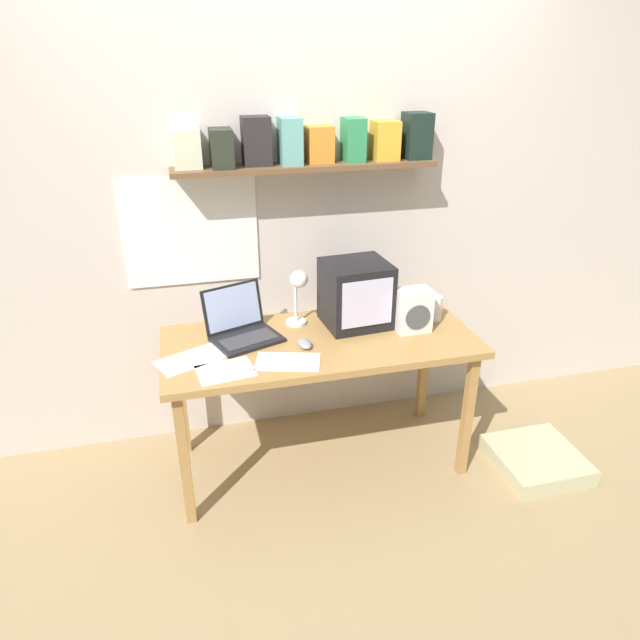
# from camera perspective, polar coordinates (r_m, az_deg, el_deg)

# --- Properties ---
(ground_plane) EXTENTS (12.00, 12.00, 0.00)m
(ground_plane) POSITION_cam_1_polar(r_m,az_deg,el_deg) (3.16, 0.00, -13.84)
(ground_plane) COLOR #9F855C
(back_wall) EXTENTS (5.60, 0.24, 2.60)m
(back_wall) POSITION_cam_1_polar(r_m,az_deg,el_deg) (2.99, -2.29, 12.05)
(back_wall) COLOR beige
(back_wall) RESTS_ON ground_plane
(corner_desk) EXTENTS (1.50, 0.66, 0.74)m
(corner_desk) POSITION_cam_1_polar(r_m,az_deg,el_deg) (2.78, 0.00, -3.15)
(corner_desk) COLOR #A87C43
(corner_desk) RESTS_ON ground_plane
(crt_monitor) EXTENTS (0.34, 0.32, 0.32)m
(crt_monitor) POSITION_cam_1_polar(r_m,az_deg,el_deg) (2.85, 3.60, 2.64)
(crt_monitor) COLOR black
(crt_monitor) RESTS_ON corner_desk
(laptop) EXTENTS (0.38, 0.36, 0.24)m
(laptop) POSITION_cam_1_polar(r_m,az_deg,el_deg) (2.77, -7.92, -0.52)
(laptop) COLOR black
(laptop) RESTS_ON corner_desk
(desk_lamp) EXTENTS (0.11, 0.15, 0.31)m
(desk_lamp) POSITION_cam_1_polar(r_m,az_deg,el_deg) (2.79, -2.21, 3.17)
(desk_lamp) COLOR white
(desk_lamp) RESTS_ON corner_desk
(juice_glass) EXTENTS (0.07, 0.07, 0.13)m
(juice_glass) POSITION_cam_1_polar(r_m,az_deg,el_deg) (2.98, 11.40, 1.04)
(juice_glass) COLOR white
(juice_glass) RESTS_ON corner_desk
(space_heater) EXTENTS (0.17, 0.13, 0.21)m
(space_heater) POSITION_cam_1_polar(r_m,az_deg,el_deg) (2.83, 9.29, 0.97)
(space_heater) COLOR white
(space_heater) RESTS_ON corner_desk
(computer_mouse) EXTENTS (0.07, 0.11, 0.03)m
(computer_mouse) POSITION_cam_1_polar(r_m,az_deg,el_deg) (2.67, -1.54, -2.37)
(computer_mouse) COLOR gray
(computer_mouse) RESTS_ON corner_desk
(printed_handout) EXTENTS (0.34, 0.28, 0.00)m
(printed_handout) POSITION_cam_1_polar(r_m,az_deg,el_deg) (2.63, -12.77, -3.87)
(printed_handout) COLOR white
(printed_handout) RESTS_ON corner_desk
(open_notebook) EXTENTS (0.24, 0.23, 0.00)m
(open_notebook) POSITION_cam_1_polar(r_m,az_deg,el_deg) (3.05, 8.43, 0.71)
(open_notebook) COLOR white
(open_notebook) RESTS_ON corner_desk
(loose_paper_near_laptop) EXTENTS (0.32, 0.24, 0.00)m
(loose_paper_near_laptop) POSITION_cam_1_polar(r_m,az_deg,el_deg) (2.55, -3.23, -4.19)
(loose_paper_near_laptop) COLOR white
(loose_paper_near_laptop) RESTS_ON corner_desk
(loose_paper_near_monitor) EXTENTS (0.27, 0.22, 0.00)m
(loose_paper_near_monitor) POSITION_cam_1_polar(r_m,az_deg,el_deg) (2.51, -9.43, -5.04)
(loose_paper_near_monitor) COLOR white
(loose_paper_near_monitor) RESTS_ON corner_desk
(floor_cushion) EXTENTS (0.43, 0.43, 0.09)m
(floor_cushion) POSITION_cam_1_polar(r_m,az_deg,el_deg) (3.29, 20.81, -12.91)
(floor_cushion) COLOR #BDB98F
(floor_cushion) RESTS_ON ground_plane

